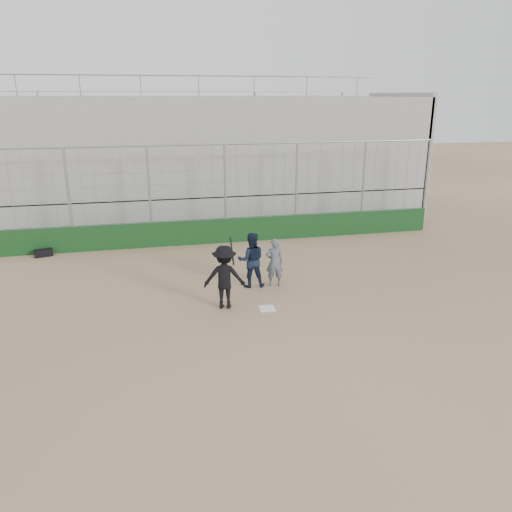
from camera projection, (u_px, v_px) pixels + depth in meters
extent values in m
plane|color=#7E6144|center=(267.00, 309.00, 14.30)|extent=(90.00, 90.00, 0.00)
cube|color=white|center=(267.00, 308.00, 14.30)|extent=(0.44, 0.44, 0.02)
cube|color=#103414|center=(226.00, 230.00, 20.64)|extent=(18.00, 0.25, 1.00)
cylinder|color=gray|center=(225.00, 195.00, 20.18)|extent=(0.10, 0.10, 4.00)
cylinder|color=gray|center=(426.00, 186.00, 22.07)|extent=(0.10, 0.10, 4.00)
cylinder|color=gray|center=(224.00, 144.00, 19.56)|extent=(18.00, 0.07, 0.07)
cube|color=gray|center=(210.00, 200.00, 25.14)|extent=(20.00, 6.70, 1.60)
cube|color=gray|center=(208.00, 141.00, 24.25)|extent=(20.00, 6.70, 4.20)
cube|color=gray|center=(395.00, 153.00, 26.60)|extent=(0.25, 6.70, 6.10)
cylinder|color=gray|center=(198.00, 76.00, 26.21)|extent=(20.00, 0.06, 0.06)
imported|color=black|center=(225.00, 277.00, 14.14)|extent=(1.32, 0.94, 1.85)
cylinder|color=black|center=(232.00, 251.00, 14.11)|extent=(0.07, 0.57, 0.71)
imported|color=black|center=(251.00, 269.00, 15.77)|extent=(0.93, 0.76, 1.17)
sphere|color=maroon|center=(251.00, 255.00, 15.62)|extent=(0.28, 0.28, 0.28)
imported|color=#4E5763|center=(274.00, 265.00, 15.85)|extent=(0.61, 0.44, 1.41)
cube|color=black|center=(43.00, 253.00, 18.89)|extent=(0.70, 0.45, 0.28)
cylinder|color=black|center=(43.00, 249.00, 18.84)|extent=(0.42, 0.16, 0.04)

